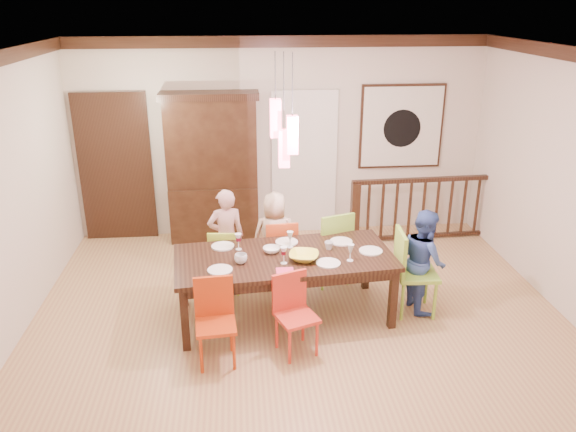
{
  "coord_description": "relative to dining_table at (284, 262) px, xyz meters",
  "views": [
    {
      "loc": [
        -0.63,
        -5.58,
        3.36
      ],
      "look_at": [
        -0.1,
        0.22,
        1.11
      ],
      "focal_mm": 35.0,
      "sensor_mm": 36.0,
      "label": 1
    }
  ],
  "objects": [
    {
      "name": "floor",
      "position": [
        0.16,
        0.04,
        -0.68
      ],
      "size": [
        6.0,
        6.0,
        0.0
      ],
      "primitive_type": "plane",
      "color": "#AC7D53",
      "rests_on": "ground"
    },
    {
      "name": "ceiling",
      "position": [
        0.16,
        0.04,
        2.22
      ],
      "size": [
        6.0,
        6.0,
        0.0
      ],
      "primitive_type": "plane",
      "rotation": [
        3.14,
        0.0,
        0.0
      ],
      "color": "white",
      "rests_on": "wall_back"
    },
    {
      "name": "wall_back",
      "position": [
        0.16,
        2.54,
        0.77
      ],
      "size": [
        6.0,
        0.0,
        6.0
      ],
      "primitive_type": "plane",
      "rotation": [
        1.57,
        0.0,
        0.0
      ],
      "color": "beige",
      "rests_on": "floor"
    },
    {
      "name": "wall_left",
      "position": [
        -2.84,
        0.04,
        0.77
      ],
      "size": [
        0.0,
        5.0,
        5.0
      ],
      "primitive_type": "plane",
      "rotation": [
        1.57,
        0.0,
        1.57
      ],
      "color": "beige",
      "rests_on": "floor"
    },
    {
      "name": "wall_right",
      "position": [
        3.16,
        0.04,
        0.77
      ],
      "size": [
        0.0,
        5.0,
        5.0
      ],
      "primitive_type": "plane",
      "rotation": [
        1.57,
        0.0,
        -1.57
      ],
      "color": "beige",
      "rests_on": "floor"
    },
    {
      "name": "crown_molding",
      "position": [
        0.16,
        0.04,
        2.14
      ],
      "size": [
        6.0,
        5.0,
        0.16
      ],
      "primitive_type": null,
      "color": "black",
      "rests_on": "wall_back"
    },
    {
      "name": "panel_door",
      "position": [
        -2.24,
        2.49,
        0.37
      ],
      "size": [
        1.04,
        0.07,
        2.24
      ],
      "primitive_type": "cube",
      "color": "black",
      "rests_on": "wall_back"
    },
    {
      "name": "white_doorway",
      "position": [
        0.51,
        2.51,
        0.37
      ],
      "size": [
        0.97,
        0.05,
        2.22
      ],
      "primitive_type": "cube",
      "color": "silver",
      "rests_on": "wall_back"
    },
    {
      "name": "painting",
      "position": [
        1.96,
        2.51,
        0.92
      ],
      "size": [
        1.25,
        0.06,
        1.25
      ],
      "color": "black",
      "rests_on": "wall_back"
    },
    {
      "name": "pendant_cluster",
      "position": [
        0.0,
        -0.0,
        1.43
      ],
      "size": [
        0.27,
        0.21,
        1.14
      ],
      "color": "#FF4C66",
      "rests_on": "ceiling"
    },
    {
      "name": "dining_table",
      "position": [
        0.0,
        0.0,
        0.0
      ],
      "size": [
        2.47,
        1.31,
        0.75
      ],
      "rotation": [
        0.0,
        0.0,
        0.1
      ],
      "color": "black",
      "rests_on": "floor"
    },
    {
      "name": "chair_far_left",
      "position": [
        -0.65,
        0.68,
        -0.2
      ],
      "size": [
        0.41,
        0.41,
        0.82
      ],
      "rotation": [
        0.0,
        0.0,
        3.04
      ],
      "color": "#9FC131",
      "rests_on": "floor"
    },
    {
      "name": "chair_far_mid",
      "position": [
        0.01,
        0.81,
        -0.18
      ],
      "size": [
        0.43,
        0.43,
        0.87
      ],
      "rotation": [
        0.0,
        0.0,
        3.23
      ],
      "color": "#D1491C",
      "rests_on": "floor"
    },
    {
      "name": "chair_far_right",
      "position": [
        0.63,
        0.78,
        -0.12
      ],
      "size": [
        0.56,
        0.56,
        0.97
      ],
      "rotation": [
        0.0,
        0.0,
        3.47
      ],
      "color": "#89BE3D",
      "rests_on": "floor"
    },
    {
      "name": "chair_near_left",
      "position": [
        -0.74,
        -0.81,
        -0.19
      ],
      "size": [
        0.42,
        0.42,
        0.85
      ],
      "rotation": [
        0.0,
        0.0,
        0.08
      ],
      "color": "#B2350E",
      "rests_on": "floor"
    },
    {
      "name": "chair_near_mid",
      "position": [
        0.06,
        -0.71,
        -0.2
      ],
      "size": [
        0.48,
        0.48,
        0.83
      ],
      "rotation": [
        0.0,
        0.0,
        0.36
      ],
      "color": "red",
      "rests_on": "floor"
    },
    {
      "name": "chair_end_right",
      "position": [
        1.49,
        -0.04,
        -0.11
      ],
      "size": [
        0.47,
        0.47,
        0.99
      ],
      "rotation": [
        0.0,
        0.0,
        1.51
      ],
      "color": "#90C63B",
      "rests_on": "floor"
    },
    {
      "name": "china_hutch",
      "position": [
        -0.84,
        2.34,
        0.42
      ],
      "size": [
        1.37,
        0.46,
        2.17
      ],
      "color": "black",
      "rests_on": "floor"
    },
    {
      "name": "balustrade",
      "position": [
        2.23,
        1.99,
        -0.18
      ],
      "size": [
        2.19,
        0.18,
        0.96
      ],
      "rotation": [
        0.0,
        0.0,
        0.04
      ],
      "color": "black",
      "rests_on": "floor"
    },
    {
      "name": "person_far_left",
      "position": [
        -0.64,
        0.86,
        -0.05
      ],
      "size": [
        0.5,
        0.37,
        1.25
      ],
      "primitive_type": "imported",
      "rotation": [
        0.0,
        0.0,
        3.31
      ],
      "color": "beige",
      "rests_on": "floor"
    },
    {
      "name": "person_far_mid",
      "position": [
        -0.04,
        0.91,
        -0.09
      ],
      "size": [
        0.59,
        0.4,
        1.17
      ],
      "primitive_type": "imported",
      "rotation": [
        0.0,
        0.0,
        3.09
      ],
      "color": "beige",
      "rests_on": "floor"
    },
    {
      "name": "person_end_right",
      "position": [
        1.59,
        0.06,
        -0.08
      ],
      "size": [
        0.51,
        0.62,
        1.2
      ],
      "primitive_type": "imported",
      "rotation": [
        0.0,
        0.0,
        1.66
      ],
      "color": "#3B57A6",
      "rests_on": "floor"
    },
    {
      "name": "serving_bowl",
      "position": [
        0.2,
        -0.12,
        0.11
      ],
      "size": [
        0.38,
        0.38,
        0.08
      ],
      "primitive_type": "imported",
      "rotation": [
        0.0,
        0.0,
        -0.23
      ],
      "color": "#EDEA43",
      "rests_on": "dining_table"
    },
    {
      "name": "small_bowl",
      "position": [
        -0.13,
        0.1,
        0.1
      ],
      "size": [
        0.21,
        0.21,
        0.06
      ],
      "primitive_type": "imported",
      "rotation": [
        0.0,
        0.0,
        -0.09
      ],
      "color": "white",
      "rests_on": "dining_table"
    },
    {
      "name": "cup_left",
      "position": [
        -0.47,
        -0.14,
        0.13
      ],
      "size": [
        0.18,
        0.18,
        0.11
      ],
      "primitive_type": "imported",
      "rotation": [
        0.0,
        0.0,
        -0.41
      ],
      "color": "silver",
      "rests_on": "dining_table"
    },
    {
      "name": "cup_right",
      "position": [
        0.51,
        0.12,
        0.12
      ],
      "size": [
        0.12,
        0.12,
        0.09
      ],
      "primitive_type": "imported",
      "rotation": [
        0.0,
        0.0,
        -0.25
      ],
      "color": "silver",
      "rests_on": "dining_table"
    },
    {
      "name": "plate_far_left",
      "position": [
        -0.67,
        0.3,
        0.08
      ],
      "size": [
        0.26,
        0.26,
        0.01
      ],
      "primitive_type": "cylinder",
      "color": "white",
      "rests_on": "dining_table"
    },
    {
      "name": "plate_far_mid",
      "position": [
        0.06,
        0.35,
        0.08
      ],
      "size": [
        0.26,
        0.26,
        0.01
      ],
      "primitive_type": "cylinder",
      "color": "white",
      "rests_on": "dining_table"
    },
    {
      "name": "plate_far_right",
      "position": [
        0.68,
        0.31,
        0.08
      ],
      "size": [
        0.26,
        0.26,
        0.01
      ],
      "primitive_type": "cylinder",
      "color": "white",
      "rests_on": "dining_table"
    },
    {
      "name": "plate_near_left",
      "position": [
        -0.69,
        -0.3,
        0.08
      ],
      "size": [
        0.26,
        0.26,
        0.01
      ],
      "primitive_type": "cylinder",
      "color": "white",
      "rests_on": "dining_table"
    },
    {
      "name": "plate_near_mid",
      "position": [
        0.45,
        -0.24,
        0.08
      ],
      "size": [
        0.26,
        0.26,
        0.01
      ],
      "primitive_type": "cylinder",
      "color": "white",
      "rests_on": "dining_table"
    },
    {
      "name": "plate_end_right",
      "position": [
        0.97,
        0.02,
        0.08
      ],
      "size": [
        0.26,
        0.26,
        0.01
      ],
      "primitive_type": "cylinder",
      "color": "white",
      "rests_on": "dining_table"
    },
    {
      "name": "wine_glass_a",
      "position": [
        -0.49,
        0.21,
        0.17
      ],
      "size": [
        0.08,
        0.08,
        0.19
      ],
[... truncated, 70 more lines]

